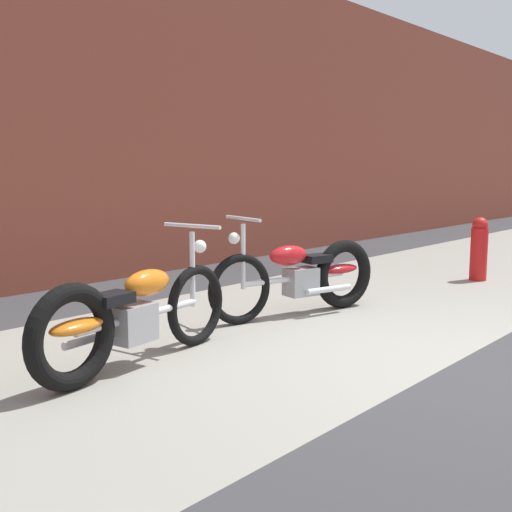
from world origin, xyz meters
name	(u,v)px	position (x,y,z in m)	size (l,w,h in m)	color
ground_plane	(451,365)	(0.00, 0.00, 0.00)	(80.00, 80.00, 0.00)	#38383A
sidewalk_slab	(273,326)	(0.00, 1.75, 0.00)	(36.00, 3.50, 0.01)	gray
brick_building_wall	(64,101)	(0.00, 5.20, 2.31)	(36.00, 0.50, 4.62)	brown
motorcycle_orange	(125,317)	(-1.69, 1.74, 0.40)	(2.00, 0.58, 1.03)	black
motorcycle_red	(307,275)	(0.64, 1.84, 0.40)	(1.96, 0.77, 1.03)	black
fire_hydrant	(479,249)	(3.68, 1.29, 0.42)	(0.22, 0.22, 0.84)	red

